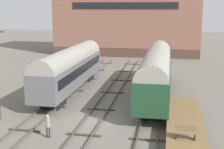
# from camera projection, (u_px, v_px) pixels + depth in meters

# --- Properties ---
(ground_plane) EXTENTS (200.00, 200.00, 0.00)m
(ground_plane) POSITION_uv_depth(u_px,v_px,m) (93.00, 121.00, 26.10)
(ground_plane) COLOR #6B665B
(track_left) EXTENTS (2.60, 60.00, 0.26)m
(track_left) POSITION_uv_depth(u_px,v_px,m) (40.00, 116.00, 26.92)
(track_left) COLOR #4C4742
(track_left) RESTS_ON ground
(track_middle) EXTENTS (2.60, 60.00, 0.26)m
(track_middle) POSITION_uv_depth(u_px,v_px,m) (93.00, 120.00, 26.07)
(track_middle) COLOR #4C4742
(track_middle) RESTS_ON ground
(track_right) EXTENTS (2.60, 60.00, 0.26)m
(track_right) POSITION_uv_depth(u_px,v_px,m) (150.00, 124.00, 25.22)
(track_right) COLOR #4C4742
(track_right) RESTS_ON ground
(train_car_grey) EXTENTS (2.85, 17.39, 4.96)m
(train_car_grey) POSITION_uv_depth(u_px,v_px,m) (71.00, 67.00, 34.86)
(train_car_grey) COLOR black
(train_car_grey) RESTS_ON ground
(train_car_green) EXTENTS (2.99, 18.90, 5.10)m
(train_car_green) POSITION_uv_depth(u_px,v_px,m) (156.00, 70.00, 32.61)
(train_car_green) COLOR black
(train_car_green) RESTS_ON ground
(station_platform) EXTENTS (2.68, 13.30, 0.97)m
(station_platform) POSITION_uv_depth(u_px,v_px,m) (185.00, 123.00, 23.31)
(station_platform) COLOR brown
(station_platform) RESTS_ON ground
(bench) EXTENTS (1.40, 0.40, 0.91)m
(bench) POSITION_uv_depth(u_px,v_px,m) (186.00, 131.00, 20.27)
(bench) COLOR brown
(bench) RESTS_ON station_platform
(person_worker) EXTENTS (0.32, 0.32, 1.76)m
(person_worker) POSITION_uv_depth(u_px,v_px,m) (48.00, 124.00, 22.65)
(person_worker) COLOR #282833
(person_worker) RESTS_ON ground
(warehouse_building) EXTENTS (28.11, 10.35, 17.52)m
(warehouse_building) POSITION_uv_depth(u_px,v_px,m) (128.00, 10.00, 62.43)
(warehouse_building) COLOR #4F342A
(warehouse_building) RESTS_ON ground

